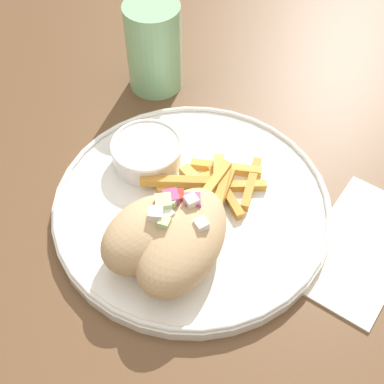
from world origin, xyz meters
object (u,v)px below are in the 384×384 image
(pita_sandwich_near, at_px, (182,240))
(fries_pile, at_px, (214,185))
(sauce_ramekin, at_px, (147,151))
(water_glass, at_px, (154,51))
(plate, at_px, (192,205))
(pita_sandwich_far, at_px, (148,233))

(pita_sandwich_near, height_order, fries_pile, pita_sandwich_near)
(sauce_ramekin, bearing_deg, water_glass, 29.20)
(water_glass, bearing_deg, fries_pile, -129.74)
(pita_sandwich_near, distance_m, water_glass, 0.29)
(plate, height_order, fries_pile, fries_pile)
(fries_pile, relative_size, sauce_ramekin, 1.51)
(sauce_ramekin, bearing_deg, fries_pile, -90.49)
(pita_sandwich_near, bearing_deg, plate, 15.75)
(pita_sandwich_near, height_order, pita_sandwich_far, pita_sandwich_far)
(pita_sandwich_near, xyz_separation_m, pita_sandwich_far, (-0.01, 0.03, 0.00))
(fries_pile, distance_m, water_glass, 0.22)
(plate, distance_m, water_glass, 0.23)
(pita_sandwich_near, distance_m, sauce_ramekin, 0.14)
(plate, xyz_separation_m, pita_sandwich_near, (-0.06, -0.03, 0.03))
(pita_sandwich_far, relative_size, water_glass, 0.99)
(pita_sandwich_near, xyz_separation_m, fries_pile, (0.09, 0.01, -0.02))
(plate, relative_size, pita_sandwich_far, 2.60)
(pita_sandwich_far, height_order, sauce_ramekin, pita_sandwich_far)
(fries_pile, bearing_deg, pita_sandwich_far, 168.75)
(plate, height_order, sauce_ramekin, sauce_ramekin)
(plate, xyz_separation_m, pita_sandwich_far, (-0.08, 0.01, 0.04))
(pita_sandwich_near, relative_size, water_glass, 1.17)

